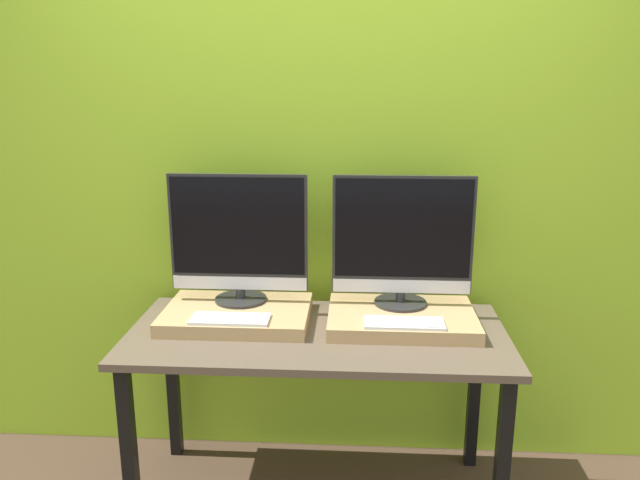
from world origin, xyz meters
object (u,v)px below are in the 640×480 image
object	(u,v)px
monitor_right	(403,240)
keyboard_right	(404,323)
keyboard_left	(230,319)
monitor_left	(239,238)

from	to	relation	value
monitor_right	keyboard_right	xyz separation A→B (m)	(0.00, -0.23, -0.27)
keyboard_left	keyboard_right	distance (m)	0.68
monitor_left	keyboard_right	distance (m)	0.77
keyboard_left	keyboard_right	world-z (taller)	same
monitor_left	keyboard_left	bearing A→B (deg)	-90.00
monitor_left	keyboard_left	world-z (taller)	monitor_left
monitor_right	keyboard_right	distance (m)	0.35
keyboard_left	keyboard_right	bearing A→B (deg)	0.00
keyboard_left	monitor_right	distance (m)	0.77
monitor_left	keyboard_left	size ratio (longest dim) A/B	1.87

